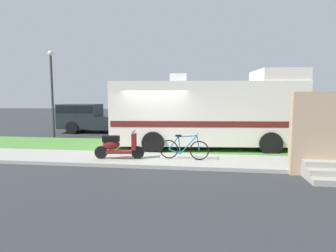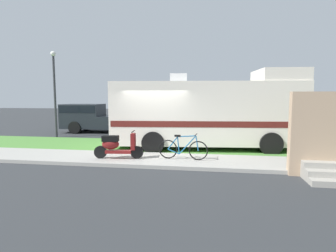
% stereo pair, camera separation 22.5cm
% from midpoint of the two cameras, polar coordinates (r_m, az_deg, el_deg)
% --- Properties ---
extents(ground_plane, '(80.00, 80.00, 0.00)m').
position_cam_midpoint_polar(ground_plane, '(10.91, -2.07, -5.88)').
color(ground_plane, '#2D3033').
extents(sidewalk, '(24.00, 2.00, 0.12)m').
position_cam_midpoint_polar(sidewalk, '(9.75, -3.44, -6.97)').
color(sidewalk, '#9E9B93').
rests_on(sidewalk, ground).
extents(grass_strip, '(24.00, 3.40, 0.08)m').
position_cam_midpoint_polar(grass_strip, '(12.35, -0.74, -4.28)').
color(grass_strip, '#4C8438').
rests_on(grass_strip, ground).
extents(motorhome_rv, '(8.00, 3.15, 3.36)m').
position_cam_midpoint_polar(motorhome_rv, '(11.92, 8.94, 2.80)').
color(motorhome_rv, silver).
rests_on(motorhome_rv, ground).
extents(scooter, '(1.72, 0.52, 0.97)m').
position_cam_midpoint_polar(scooter, '(9.71, -9.92, -4.00)').
color(scooter, black).
rests_on(scooter, ground).
extents(bicycle, '(1.71, 0.52, 0.88)m').
position_cam_midpoint_polar(bicycle, '(9.46, 3.78, -4.69)').
color(bicycle, black).
rests_on(bicycle, ground).
extents(pickup_truck_near, '(5.42, 2.30, 1.79)m').
position_cam_midpoint_polar(pickup_truck_near, '(18.19, -14.18, 1.78)').
color(pickup_truck_near, '#1E2328').
rests_on(pickup_truck_near, ground).
extents(porch_steps, '(2.00, 1.26, 2.40)m').
position_cam_midpoint_polar(porch_steps, '(8.93, 30.82, -3.10)').
color(porch_steps, '#9E998E').
rests_on(porch_steps, ground).
extents(bottle_green, '(0.07, 0.07, 0.25)m').
position_cam_midpoint_polar(bottle_green, '(10.83, 31.69, -5.65)').
color(bottle_green, brown).
rests_on(bottle_green, ground).
extents(street_lamp_post, '(0.28, 0.28, 4.72)m').
position_cam_midpoint_polar(street_lamp_post, '(16.40, -22.06, 7.61)').
color(street_lamp_post, '#333338').
rests_on(street_lamp_post, ground).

